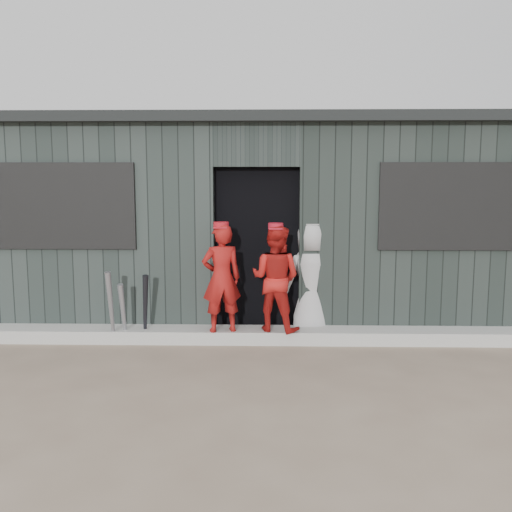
{
  "coord_description": "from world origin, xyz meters",
  "views": [
    {
      "loc": [
        0.15,
        -4.56,
        1.88
      ],
      "look_at": [
        0.0,
        1.8,
        1.0
      ],
      "focal_mm": 40.0,
      "sensor_mm": 36.0,
      "label": 1
    }
  ],
  "objects_px": {
    "bat_left": "(111,308)",
    "bat_mid": "(123,313)",
    "player_red_left": "(222,278)",
    "player_grey_back": "(311,279)",
    "player_red_right": "(275,278)",
    "dugout": "(259,220)",
    "bat_right": "(145,308)"
  },
  "relations": [
    {
      "from": "bat_left",
      "to": "bat_mid",
      "type": "distance_m",
      "value": 0.16
    },
    {
      "from": "bat_mid",
      "to": "player_red_left",
      "type": "xyz_separation_m",
      "value": [
        1.12,
        0.0,
        0.41
      ]
    },
    {
      "from": "player_grey_back",
      "to": "bat_left",
      "type": "bearing_deg",
      "value": -11.02
    },
    {
      "from": "player_red_left",
      "to": "player_red_right",
      "type": "relative_size",
      "value": 1.01
    },
    {
      "from": "bat_left",
      "to": "player_red_right",
      "type": "distance_m",
      "value": 1.87
    },
    {
      "from": "bat_left",
      "to": "player_red_left",
      "type": "relative_size",
      "value": 0.7
    },
    {
      "from": "bat_mid",
      "to": "dugout",
      "type": "xyz_separation_m",
      "value": [
        1.5,
        1.8,
        0.93
      ]
    },
    {
      "from": "dugout",
      "to": "bat_left",
      "type": "bearing_deg",
      "value": -130.85
    },
    {
      "from": "player_red_right",
      "to": "player_grey_back",
      "type": "relative_size",
      "value": 0.88
    },
    {
      "from": "player_grey_back",
      "to": "bat_right",
      "type": "bearing_deg",
      "value": -12.14
    },
    {
      "from": "bat_left",
      "to": "bat_right",
      "type": "xyz_separation_m",
      "value": [
        0.36,
        0.12,
        -0.03
      ]
    },
    {
      "from": "dugout",
      "to": "player_red_left",
      "type": "bearing_deg",
      "value": -102.09
    },
    {
      "from": "player_red_left",
      "to": "bat_left",
      "type": "bearing_deg",
      "value": -12.33
    },
    {
      "from": "bat_right",
      "to": "player_red_right",
      "type": "xyz_separation_m",
      "value": [
        1.48,
        0.03,
        0.35
      ]
    },
    {
      "from": "dugout",
      "to": "player_red_right",
      "type": "bearing_deg",
      "value": -82.71
    },
    {
      "from": "bat_mid",
      "to": "player_red_left",
      "type": "height_order",
      "value": "player_red_left"
    },
    {
      "from": "player_red_left",
      "to": "bat_right",
      "type": "bearing_deg",
      "value": -18.43
    },
    {
      "from": "bat_right",
      "to": "bat_mid",
      "type": "bearing_deg",
      "value": -170.27
    },
    {
      "from": "bat_left",
      "to": "player_red_left",
      "type": "distance_m",
      "value": 1.28
    },
    {
      "from": "bat_left",
      "to": "player_grey_back",
      "type": "height_order",
      "value": "player_grey_back"
    },
    {
      "from": "bat_right",
      "to": "player_red_right",
      "type": "bearing_deg",
      "value": 1.14
    },
    {
      "from": "bat_left",
      "to": "dugout",
      "type": "xyz_separation_m",
      "value": [
        1.62,
        1.87,
        0.86
      ]
    },
    {
      "from": "bat_right",
      "to": "dugout",
      "type": "xyz_separation_m",
      "value": [
        1.26,
        1.76,
        0.89
      ]
    },
    {
      "from": "bat_right",
      "to": "player_red_left",
      "type": "height_order",
      "value": "player_red_left"
    },
    {
      "from": "bat_mid",
      "to": "player_red_right",
      "type": "height_order",
      "value": "player_red_right"
    },
    {
      "from": "bat_left",
      "to": "bat_mid",
      "type": "height_order",
      "value": "bat_left"
    },
    {
      "from": "bat_mid",
      "to": "player_red_right",
      "type": "bearing_deg",
      "value": 2.36
    },
    {
      "from": "player_red_right",
      "to": "player_grey_back",
      "type": "bearing_deg",
      "value": -118.98
    },
    {
      "from": "player_grey_back",
      "to": "dugout",
      "type": "relative_size",
      "value": 0.16
    },
    {
      "from": "bat_mid",
      "to": "player_grey_back",
      "type": "bearing_deg",
      "value": 10.92
    },
    {
      "from": "player_red_right",
      "to": "player_grey_back",
      "type": "height_order",
      "value": "player_grey_back"
    },
    {
      "from": "bat_left",
      "to": "bat_right",
      "type": "relative_size",
      "value": 1.07
    }
  ]
}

